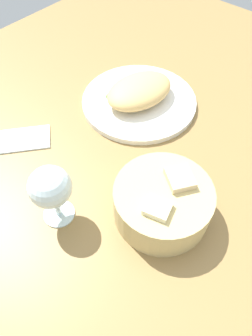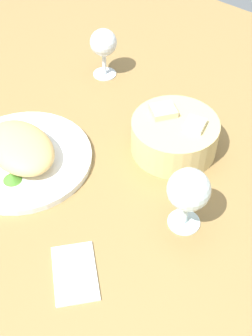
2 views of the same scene
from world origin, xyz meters
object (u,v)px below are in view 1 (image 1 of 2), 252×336
Objects in this scene: wine_glass_near at (51,189)px; folded_napkin at (25,138)px; plate at (139,101)px; bread_basket at (163,202)px.

wine_glass_near reaches higher than folded_napkin.
plate is 30.98cm from bread_basket.
bread_basket is 34.72cm from folded_napkin.
folded_napkin is (26.08, -11.62, -0.30)cm from plate.
bread_basket is (21.01, 22.57, 3.06)cm from plate.
wine_glass_near is (12.74, -14.24, 4.83)cm from bread_basket.
wine_glass_near reaches higher than plate.
folded_napkin is (5.06, -34.19, -3.36)cm from bread_basket.
bread_basket reaches higher than plate.
plate is 1.58× the size of bread_basket.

